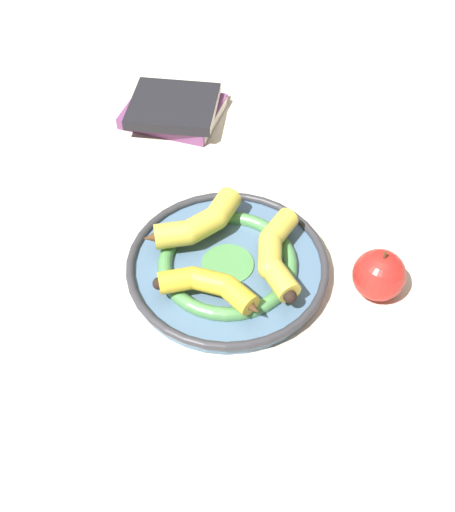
# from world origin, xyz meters

# --- Properties ---
(ground_plane) EXTENTS (2.80, 2.80, 0.00)m
(ground_plane) POSITION_xyz_m (0.00, 0.00, 0.00)
(ground_plane) COLOR beige
(decorative_bowl) EXTENTS (0.31, 0.31, 0.03)m
(decorative_bowl) POSITION_xyz_m (-0.00, 0.04, 0.02)
(decorative_bowl) COLOR slate
(decorative_bowl) RESTS_ON ground_plane
(banana_a) EXTENTS (0.17, 0.07, 0.03)m
(banana_a) POSITION_xyz_m (-0.01, -0.03, 0.05)
(banana_a) COLOR gold
(banana_a) RESTS_ON decorative_bowl
(banana_b) EXTENTS (0.14, 0.14, 0.04)m
(banana_b) POSITION_xyz_m (-0.06, 0.08, 0.05)
(banana_b) COLOR gold
(banana_b) RESTS_ON decorative_bowl
(banana_c) EXTENTS (0.08, 0.19, 0.04)m
(banana_c) POSITION_xyz_m (0.07, 0.05, 0.05)
(banana_c) COLOR gold
(banana_c) RESTS_ON decorative_bowl
(book_stack) EXTENTS (0.19, 0.18, 0.04)m
(book_stack) POSITION_xyz_m (-0.19, 0.41, 0.02)
(book_stack) COLOR #753D70
(book_stack) RESTS_ON ground_plane
(apple) EXTENTS (0.08, 0.08, 0.09)m
(apple) POSITION_xyz_m (0.23, 0.05, 0.04)
(apple) COLOR red
(apple) RESTS_ON ground_plane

